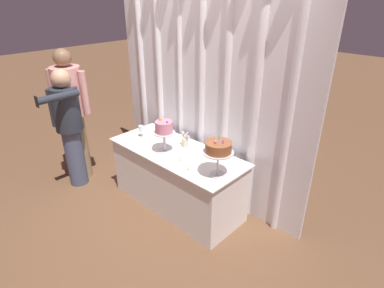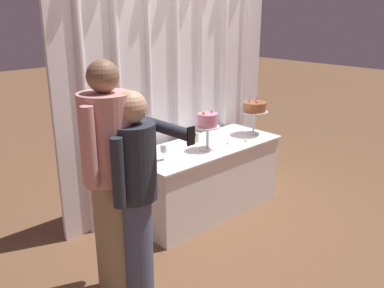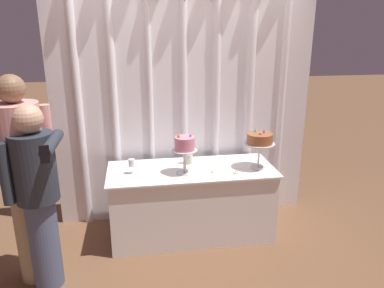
{
  "view_description": "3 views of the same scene",
  "coord_description": "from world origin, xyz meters",
  "px_view_note": "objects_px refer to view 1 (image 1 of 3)",
  "views": [
    {
      "loc": [
        2.31,
        -2.07,
        2.39
      ],
      "look_at": [
        0.12,
        0.23,
        0.81
      ],
      "focal_mm": 29.44,
      "sensor_mm": 36.0,
      "label": 1
    },
    {
      "loc": [
        -2.86,
        -2.73,
        2.07
      ],
      "look_at": [
        -0.18,
        0.12,
        0.78
      ],
      "focal_mm": 38.81,
      "sensor_mm": 36.0,
      "label": 2
    },
    {
      "loc": [
        -0.54,
        -3.28,
        2.09
      ],
      "look_at": [
        0.0,
        0.09,
        1.0
      ],
      "focal_mm": 34.39,
      "sensor_mm": 36.0,
      "label": 3
    }
  ],
  "objects_px": {
    "tealight_near_left": "(190,169)",
    "cake_display_nearleft": "(164,129)",
    "wine_glass": "(141,129)",
    "tealight_far_left": "(180,159)",
    "guest_girl_blue_dress": "(69,124)",
    "guest_man_dark_suit": "(72,112)",
    "cake_table": "(177,178)",
    "cake_display_nearright": "(218,149)",
    "flower_vase": "(185,140)"
  },
  "relations": [
    {
      "from": "tealight_near_left",
      "to": "cake_display_nearleft",
      "type": "bearing_deg",
      "value": 168.5
    },
    {
      "from": "wine_glass",
      "to": "tealight_far_left",
      "type": "bearing_deg",
      "value": -6.88
    },
    {
      "from": "guest_girl_blue_dress",
      "to": "guest_man_dark_suit",
      "type": "relative_size",
      "value": 0.89
    },
    {
      "from": "cake_table",
      "to": "cake_display_nearleft",
      "type": "bearing_deg",
      "value": -129.57
    },
    {
      "from": "guest_girl_blue_dress",
      "to": "cake_display_nearleft",
      "type": "bearing_deg",
      "value": 22.15
    },
    {
      "from": "tealight_near_left",
      "to": "tealight_far_left",
      "type": "bearing_deg",
      "value": 161.98
    },
    {
      "from": "cake_display_nearleft",
      "to": "guest_girl_blue_dress",
      "type": "height_order",
      "value": "guest_girl_blue_dress"
    },
    {
      "from": "cake_display_nearright",
      "to": "tealight_far_left",
      "type": "xyz_separation_m",
      "value": [
        -0.48,
        -0.05,
        -0.28
      ]
    },
    {
      "from": "cake_table",
      "to": "flower_vase",
      "type": "height_order",
      "value": "flower_vase"
    },
    {
      "from": "cake_display_nearright",
      "to": "guest_girl_blue_dress",
      "type": "bearing_deg",
      "value": -165.27
    },
    {
      "from": "cake_display_nearleft",
      "to": "tealight_far_left",
      "type": "xyz_separation_m",
      "value": [
        0.27,
        -0.03,
        -0.26
      ]
    },
    {
      "from": "cake_display_nearleft",
      "to": "wine_glass",
      "type": "relative_size",
      "value": 2.68
    },
    {
      "from": "cake_display_nearleft",
      "to": "guest_girl_blue_dress",
      "type": "bearing_deg",
      "value": -157.85
    },
    {
      "from": "cake_display_nearright",
      "to": "guest_man_dark_suit",
      "type": "distance_m",
      "value": 2.14
    },
    {
      "from": "tealight_near_left",
      "to": "guest_man_dark_suit",
      "type": "xyz_separation_m",
      "value": [
        -1.84,
        -0.28,
        0.22
      ]
    },
    {
      "from": "cake_table",
      "to": "cake_display_nearleft",
      "type": "xyz_separation_m",
      "value": [
        -0.08,
        -0.1,
        0.64
      ]
    },
    {
      "from": "tealight_far_left",
      "to": "guest_man_dark_suit",
      "type": "distance_m",
      "value": 1.68
    },
    {
      "from": "cake_table",
      "to": "tealight_near_left",
      "type": "bearing_deg",
      "value": -26.21
    },
    {
      "from": "cake_display_nearright",
      "to": "flower_vase",
      "type": "bearing_deg",
      "value": 161.21
    },
    {
      "from": "cake_display_nearleft",
      "to": "flower_vase",
      "type": "distance_m",
      "value": 0.32
    },
    {
      "from": "cake_table",
      "to": "tealight_near_left",
      "type": "relative_size",
      "value": 33.41
    },
    {
      "from": "cake_display_nearleft",
      "to": "cake_table",
      "type": "bearing_deg",
      "value": 50.43
    },
    {
      "from": "tealight_near_left",
      "to": "guest_girl_blue_dress",
      "type": "xyz_separation_m",
      "value": [
        -1.72,
        -0.41,
        0.12
      ]
    },
    {
      "from": "cake_display_nearright",
      "to": "guest_man_dark_suit",
      "type": "relative_size",
      "value": 0.23
    },
    {
      "from": "cake_table",
      "to": "guest_girl_blue_dress",
      "type": "bearing_deg",
      "value": -155.45
    },
    {
      "from": "cake_table",
      "to": "wine_glass",
      "type": "relative_size",
      "value": 11.29
    },
    {
      "from": "tealight_near_left",
      "to": "flower_vase",
      "type": "bearing_deg",
      "value": 139.62
    },
    {
      "from": "tealight_near_left",
      "to": "guest_girl_blue_dress",
      "type": "height_order",
      "value": "guest_girl_blue_dress"
    },
    {
      "from": "wine_glass",
      "to": "guest_girl_blue_dress",
      "type": "bearing_deg",
      "value": -142.16
    },
    {
      "from": "guest_man_dark_suit",
      "to": "cake_display_nearright",
      "type": "bearing_deg",
      "value": 10.62
    },
    {
      "from": "tealight_near_left",
      "to": "guest_girl_blue_dress",
      "type": "bearing_deg",
      "value": -166.72
    },
    {
      "from": "tealight_far_left",
      "to": "guest_man_dark_suit",
      "type": "xyz_separation_m",
      "value": [
        -1.63,
        -0.35,
        0.22
      ]
    },
    {
      "from": "cake_table",
      "to": "guest_girl_blue_dress",
      "type": "xyz_separation_m",
      "value": [
        -1.32,
        -0.6,
        0.49
      ]
    },
    {
      "from": "tealight_far_left",
      "to": "cake_display_nearright",
      "type": "bearing_deg",
      "value": 5.67
    },
    {
      "from": "cake_display_nearleft",
      "to": "tealight_near_left",
      "type": "height_order",
      "value": "cake_display_nearleft"
    },
    {
      "from": "cake_display_nearleft",
      "to": "tealight_near_left",
      "type": "bearing_deg",
      "value": -11.5
    },
    {
      "from": "guest_man_dark_suit",
      "to": "guest_girl_blue_dress",
      "type": "bearing_deg",
      "value": -45.92
    },
    {
      "from": "tealight_near_left",
      "to": "guest_man_dark_suit",
      "type": "distance_m",
      "value": 1.87
    },
    {
      "from": "cake_table",
      "to": "wine_glass",
      "type": "height_order",
      "value": "wine_glass"
    },
    {
      "from": "tealight_far_left",
      "to": "guest_man_dark_suit",
      "type": "height_order",
      "value": "guest_man_dark_suit"
    },
    {
      "from": "guest_girl_blue_dress",
      "to": "tealight_far_left",
      "type": "bearing_deg",
      "value": 17.49
    },
    {
      "from": "tealight_near_left",
      "to": "guest_man_dark_suit",
      "type": "relative_size",
      "value": 0.03
    },
    {
      "from": "flower_vase",
      "to": "guest_man_dark_suit",
      "type": "bearing_deg",
      "value": -156.45
    },
    {
      "from": "cake_display_nearleft",
      "to": "guest_girl_blue_dress",
      "type": "distance_m",
      "value": 1.34
    },
    {
      "from": "wine_glass",
      "to": "guest_man_dark_suit",
      "type": "bearing_deg",
      "value": -152.67
    },
    {
      "from": "wine_glass",
      "to": "guest_man_dark_suit",
      "type": "relative_size",
      "value": 0.08
    },
    {
      "from": "tealight_far_left",
      "to": "cake_table",
      "type": "bearing_deg",
      "value": 145.75
    },
    {
      "from": "cake_display_nearleft",
      "to": "flower_vase",
      "type": "bearing_deg",
      "value": 73.38
    },
    {
      "from": "guest_man_dark_suit",
      "to": "tealight_far_left",
      "type": "bearing_deg",
      "value": 12.06
    },
    {
      "from": "tealight_near_left",
      "to": "guest_girl_blue_dress",
      "type": "distance_m",
      "value": 1.77
    }
  ]
}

